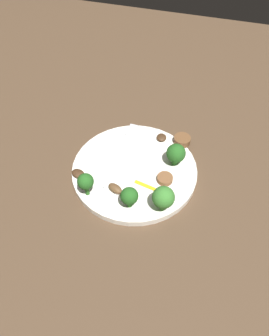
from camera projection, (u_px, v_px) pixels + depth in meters
ground_plane at (134, 172)px, 0.64m from camera, size 1.40×1.40×0.00m
plate at (134, 170)px, 0.64m from camera, size 0.24×0.24×0.01m
fork at (122, 149)px, 0.66m from camera, size 0.18×0.02×0.00m
broccoli_floret_0 at (176, 154)px, 0.62m from camera, size 0.04×0.04×0.05m
broccoli_floret_1 at (129, 196)px, 0.55m from camera, size 0.03×0.03×0.05m
broccoli_floret_2 at (163, 197)px, 0.55m from camera, size 0.04×0.04×0.05m
broccoli_floret_3 at (86, 182)px, 0.57m from camera, size 0.03×0.03×0.05m
sausage_slice_0 at (165, 179)px, 0.61m from camera, size 0.04×0.04×0.01m
sausage_slice_1 at (182, 140)px, 0.67m from camera, size 0.05×0.05×0.01m
mushroom_0 at (115, 188)px, 0.59m from camera, size 0.03×0.03×0.01m
mushroom_2 at (78, 174)px, 0.62m from camera, size 0.03×0.03×0.01m
mushroom_4 at (162, 137)px, 0.68m from camera, size 0.03×0.03×0.01m
pepper_strip_2 at (148, 187)px, 0.60m from camera, size 0.02×0.05×0.00m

